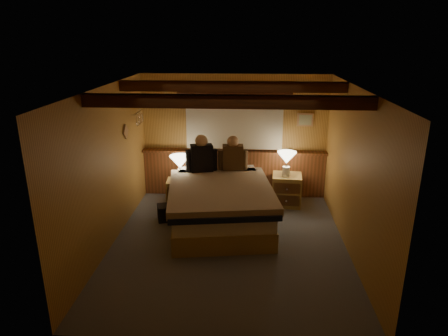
# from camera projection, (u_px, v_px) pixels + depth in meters

# --- Properties ---
(floor) EXTENTS (4.20, 4.20, 0.00)m
(floor) POSITION_uv_depth(u_px,v_px,m) (228.00, 244.00, 6.20)
(floor) COLOR #4A4F58
(floor) RESTS_ON ground
(ceiling) EXTENTS (4.20, 4.20, 0.00)m
(ceiling) POSITION_uv_depth(u_px,v_px,m) (229.00, 88.00, 5.44)
(ceiling) COLOR #E39555
(ceiling) RESTS_ON wall_back
(wall_back) EXTENTS (3.60, 0.00, 3.60)m
(wall_back) POSITION_uv_depth(u_px,v_px,m) (234.00, 136.00, 7.80)
(wall_back) COLOR gold
(wall_back) RESTS_ON floor
(wall_left) EXTENTS (0.00, 4.20, 4.20)m
(wall_left) POSITION_uv_depth(u_px,v_px,m) (108.00, 169.00, 5.92)
(wall_left) COLOR gold
(wall_left) RESTS_ON floor
(wall_right) EXTENTS (0.00, 4.20, 4.20)m
(wall_right) POSITION_uv_depth(u_px,v_px,m) (354.00, 174.00, 5.71)
(wall_right) COLOR gold
(wall_right) RESTS_ON floor
(wall_front) EXTENTS (3.60, 0.00, 3.60)m
(wall_front) POSITION_uv_depth(u_px,v_px,m) (218.00, 242.00, 3.83)
(wall_front) COLOR gold
(wall_front) RESTS_ON floor
(wainscot) EXTENTS (3.60, 0.23, 0.94)m
(wainscot) POSITION_uv_depth(u_px,v_px,m) (234.00, 172.00, 7.97)
(wainscot) COLOR brown
(wainscot) RESTS_ON wall_back
(curtain_window) EXTENTS (2.18, 0.09, 1.11)m
(curtain_window) POSITION_uv_depth(u_px,v_px,m) (234.00, 121.00, 7.63)
(curtain_window) COLOR #482812
(curtain_window) RESTS_ON wall_back
(ceiling_beams) EXTENTS (3.60, 1.65, 0.16)m
(ceiling_beams) POSITION_uv_depth(u_px,v_px,m) (230.00, 93.00, 5.61)
(ceiling_beams) COLOR #482812
(ceiling_beams) RESTS_ON ceiling
(coat_rail) EXTENTS (0.05, 0.55, 0.24)m
(coat_rail) POSITION_uv_depth(u_px,v_px,m) (139.00, 117.00, 7.26)
(coat_rail) COLOR silver
(coat_rail) RESTS_ON wall_left
(framed_print) EXTENTS (0.30, 0.04, 0.25)m
(framed_print) POSITION_uv_depth(u_px,v_px,m) (305.00, 120.00, 7.59)
(framed_print) COLOR tan
(framed_print) RESTS_ON wall_back
(bed) EXTENTS (1.93, 2.36, 0.73)m
(bed) POSITION_uv_depth(u_px,v_px,m) (220.00, 204.00, 6.71)
(bed) COLOR tan
(bed) RESTS_ON floor
(nightstand_left) EXTENTS (0.48, 0.43, 0.49)m
(nightstand_left) POSITION_uv_depth(u_px,v_px,m) (179.00, 192.00, 7.57)
(nightstand_left) COLOR tan
(nightstand_left) RESTS_ON floor
(nightstand_right) EXTENTS (0.58, 0.53, 0.59)m
(nightstand_right) POSITION_uv_depth(u_px,v_px,m) (286.00, 190.00, 7.56)
(nightstand_right) COLOR tan
(nightstand_right) RESTS_ON floor
(lamp_left) EXTENTS (0.38, 0.38, 0.49)m
(lamp_left) POSITION_uv_depth(u_px,v_px,m) (180.00, 163.00, 7.34)
(lamp_left) COLOR white
(lamp_left) RESTS_ON nightstand_left
(lamp_right) EXTENTS (0.35, 0.35, 0.46)m
(lamp_right) POSITION_uv_depth(u_px,v_px,m) (287.00, 159.00, 7.32)
(lamp_right) COLOR white
(lamp_right) RESTS_ON nightstand_right
(person_left) EXTENTS (0.56, 0.32, 0.70)m
(person_left) POSITION_uv_depth(u_px,v_px,m) (202.00, 156.00, 7.19)
(person_left) COLOR black
(person_left) RESTS_ON bed
(person_right) EXTENTS (0.54, 0.24, 0.66)m
(person_right) POSITION_uv_depth(u_px,v_px,m) (233.00, 156.00, 7.28)
(person_right) COLOR #4C361E
(person_right) RESTS_ON bed
(duffel_bag) EXTENTS (0.52, 0.40, 0.33)m
(duffel_bag) POSITION_uv_depth(u_px,v_px,m) (171.00, 212.00, 6.99)
(duffel_bag) COLOR black
(duffel_bag) RESTS_ON floor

